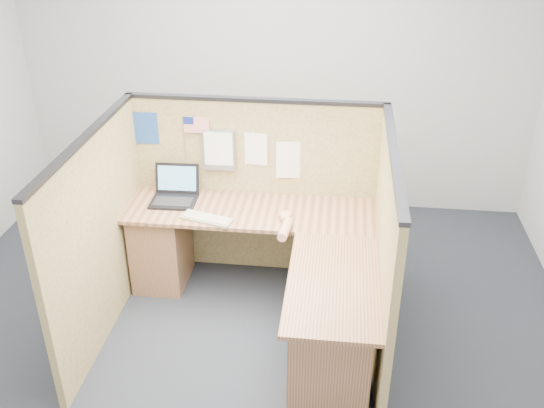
# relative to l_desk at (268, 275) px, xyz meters

# --- Properties ---
(floor) EXTENTS (5.00, 5.00, 0.00)m
(floor) POSITION_rel_l_desk_xyz_m (-0.18, -0.29, -0.39)
(floor) COLOR #21242F
(floor) RESTS_ON ground
(wall_back) EXTENTS (5.00, 0.00, 5.00)m
(wall_back) POSITION_rel_l_desk_xyz_m (-0.18, 1.96, 1.01)
(wall_back) COLOR #B0B4B6
(wall_back) RESTS_ON floor
(cubicle_partitions) EXTENTS (2.06, 1.83, 1.53)m
(cubicle_partitions) POSITION_rel_l_desk_xyz_m (-0.18, 0.14, 0.38)
(cubicle_partitions) COLOR olive
(cubicle_partitions) RESTS_ON floor
(l_desk) EXTENTS (1.95, 1.75, 0.73)m
(l_desk) POSITION_rel_l_desk_xyz_m (0.00, 0.00, 0.00)
(l_desk) COLOR brown
(l_desk) RESTS_ON floor
(laptop) EXTENTS (0.36, 0.35, 0.26)m
(laptop) POSITION_rel_l_desk_xyz_m (-0.81, 0.50, 0.40)
(laptop) COLOR black
(laptop) RESTS_ON l_desk
(keyboard) EXTENTS (0.42, 0.24, 0.03)m
(keyboard) POSITION_rel_l_desk_xyz_m (-0.49, 0.19, 0.35)
(keyboard) COLOR gray
(keyboard) RESTS_ON l_desk
(mouse) EXTENTS (0.11, 0.07, 0.04)m
(mouse) POSITION_rel_l_desk_xyz_m (0.11, 0.26, 0.36)
(mouse) COLOR silver
(mouse) RESTS_ON l_desk
(hand_forearm) EXTENTS (0.11, 0.38, 0.08)m
(hand_forearm) POSITION_rel_l_desk_xyz_m (0.12, 0.13, 0.37)
(hand_forearm) COLOR tan
(hand_forearm) RESTS_ON l_desk
(blue_poster) EXTENTS (0.20, 0.01, 0.26)m
(blue_poster) POSITION_rel_l_desk_xyz_m (-1.06, 0.68, 0.86)
(blue_poster) COLOR #1F4590
(blue_poster) RESTS_ON cubicle_partitions
(american_flag) EXTENTS (0.21, 0.01, 0.36)m
(american_flag) POSITION_rel_l_desk_xyz_m (-0.67, 0.67, 0.90)
(american_flag) COLOR olive
(american_flag) RESTS_ON cubicle_partitions
(file_holder) EXTENTS (0.26, 0.05, 0.33)m
(file_holder) POSITION_rel_l_desk_xyz_m (-0.47, 0.66, 0.71)
(file_holder) COLOR slate
(file_holder) RESTS_ON cubicle_partitions
(paper_left) EXTENTS (0.21, 0.03, 0.27)m
(paper_left) POSITION_rel_l_desk_xyz_m (-0.19, 0.68, 0.73)
(paper_left) COLOR white
(paper_left) RESTS_ON cubicle_partitions
(paper_right) EXTENTS (0.24, 0.03, 0.31)m
(paper_right) POSITION_rel_l_desk_xyz_m (0.11, 0.68, 0.64)
(paper_right) COLOR white
(paper_right) RESTS_ON cubicle_partitions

